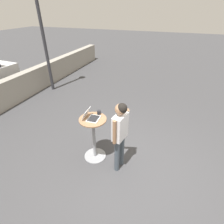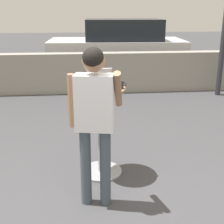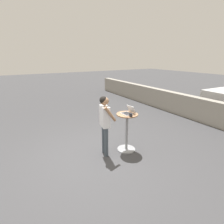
{
  "view_description": "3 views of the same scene",
  "coord_description": "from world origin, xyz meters",
  "px_view_note": "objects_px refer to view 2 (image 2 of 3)",
  "views": [
    {
      "loc": [
        -2.61,
        -0.53,
        3.11
      ],
      "look_at": [
        0.3,
        0.55,
        1.22
      ],
      "focal_mm": 28.0,
      "sensor_mm": 36.0,
      "label": 1
    },
    {
      "loc": [
        -0.09,
        -2.54,
        1.94
      ],
      "look_at": [
        0.21,
        0.55,
        0.91
      ],
      "focal_mm": 50.0,
      "sensor_mm": 36.0,
      "label": 2
    },
    {
      "loc": [
        3.74,
        -1.7,
        2.57
      ],
      "look_at": [
        0.16,
        0.41,
        1.23
      ],
      "focal_mm": 28.0,
      "sensor_mm": 36.0,
      "label": 3
    }
  ],
  "objects_px": {
    "coffee_mug": "(120,85)",
    "parked_car_near_street": "(118,48)",
    "standing_person": "(94,111)",
    "cafe_table": "(101,128)",
    "laptop": "(100,84)"
  },
  "relations": [
    {
      "from": "coffee_mug",
      "to": "parked_car_near_street",
      "type": "distance_m",
      "value": 5.85
    },
    {
      "from": "coffee_mug",
      "to": "parked_car_near_street",
      "type": "bearing_deg",
      "value": 83.55
    },
    {
      "from": "standing_person",
      "to": "parked_car_near_street",
      "type": "bearing_deg",
      "value": 81.35
    },
    {
      "from": "parked_car_near_street",
      "to": "cafe_table",
      "type": "bearing_deg",
      "value": -98.66
    },
    {
      "from": "cafe_table",
      "to": "parked_car_near_street",
      "type": "relative_size",
      "value": 0.27
    },
    {
      "from": "cafe_table",
      "to": "coffee_mug",
      "type": "height_order",
      "value": "coffee_mug"
    },
    {
      "from": "parked_car_near_street",
      "to": "standing_person",
      "type": "bearing_deg",
      "value": -98.65
    },
    {
      "from": "laptop",
      "to": "parked_car_near_street",
      "type": "xyz_separation_m",
      "value": [
        0.88,
        5.73,
        -0.28
      ]
    },
    {
      "from": "laptop",
      "to": "parked_car_near_street",
      "type": "height_order",
      "value": "parked_car_near_street"
    },
    {
      "from": "cafe_table",
      "to": "parked_car_near_street",
      "type": "distance_m",
      "value": 5.84
    },
    {
      "from": "standing_person",
      "to": "parked_car_near_street",
      "type": "xyz_separation_m",
      "value": [
        0.97,
        6.4,
        -0.18
      ]
    },
    {
      "from": "laptop",
      "to": "standing_person",
      "type": "xyz_separation_m",
      "value": [
        -0.09,
        -0.67,
        -0.11
      ]
    },
    {
      "from": "cafe_table",
      "to": "laptop",
      "type": "xyz_separation_m",
      "value": [
        -0.0,
        0.03,
        0.53
      ]
    },
    {
      "from": "cafe_table",
      "to": "coffee_mug",
      "type": "distance_m",
      "value": 0.58
    },
    {
      "from": "laptop",
      "to": "standing_person",
      "type": "relative_size",
      "value": 0.21
    }
  ]
}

